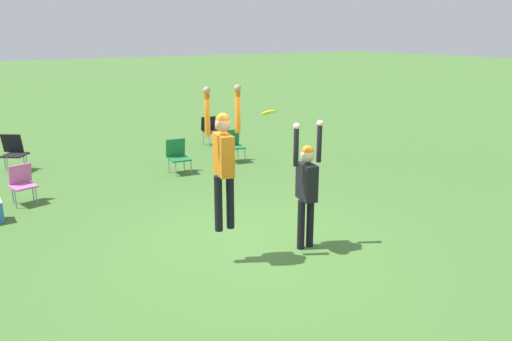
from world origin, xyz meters
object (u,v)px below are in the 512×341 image
Objects in this scene: camping_chair_4 at (22,181)px; camping_chair_2 at (14,150)px; camping_chair_1 at (178,154)px; frisbee at (269,112)px; person_defending at (307,183)px; camping_chair_5 at (210,128)px; person_jumping at (223,156)px; camping_chair_3 at (233,143)px.

camping_chair_2 is at bearing -109.41° from camping_chair_4.
camping_chair_1 is 0.93× the size of camping_chair_2.
frisbee reaches higher than camping_chair_2.
person_defending is 1.34m from frisbee.
person_defending is 9.32× the size of frisbee.
camping_chair_1 is at bearing 53.18° from camping_chair_5.
camping_chair_5 is at bearing -142.96° from camping_chair_2.
camping_chair_1 is (0.82, 5.13, -1.79)m from frisbee.
camping_chair_5 reaches higher than camping_chair_1.
person_defending is at bearing 111.11° from camping_chair_4.
frisbee is 0.28× the size of camping_chair_4.
camping_chair_2 is 1.14× the size of camping_chair_4.
person_jumping is 1.48m from person_defending.
camping_chair_4 is (-3.46, 4.87, -0.64)m from person_defending.
camping_chair_3 is (3.22, 5.16, -1.16)m from person_jumping.
camping_chair_2 is at bearing -12.85° from camping_chair_3.
person_defending is 2.29× the size of camping_chair_2.
camping_chair_2 is (-3.20, 7.70, -0.58)m from person_defending.
person_jumping is 2.37× the size of camping_chair_2.
person_defending reaches higher than camping_chair_5.
frisbee is at bearing 73.86° from camping_chair_5.
camping_chair_5 is at bearing -125.15° from camping_chair_1.
frisbee reaches higher than camping_chair_5.
camping_chair_4 is at bearing 36.89° from person_jumping.
frisbee is (0.67, -0.17, 0.59)m from person_jumping.
camping_chair_3 is at bearing 64.50° from frisbee.
camping_chair_5 is (5.79, 2.75, 0.05)m from camping_chair_4.
person_defending is 5.79m from camping_chair_3.
camping_chair_4 is at bearing 122.72° from camping_chair_2.
person_defending is 2.61× the size of camping_chair_4.
person_jumping reaches higher than frisbee.
person_jumping is 2.71× the size of camping_chair_4.
camping_chair_1 is at bearing 171.63° from camping_chair_4.
frisbee is 8.19m from camping_chair_2.
frisbee is 5.80m from camping_chair_4.
camping_chair_2 is (-3.36, 2.46, 0.05)m from camping_chair_1.
camping_chair_3 is at bearing -165.85° from camping_chair_1.
person_jumping is at bearing 142.00° from camping_chair_2.
camping_chair_3 is at bearing 171.94° from camping_chair_4.
person_defending is 2.47× the size of camping_chair_1.
person_defending reaches higher than camping_chair_1.
camping_chair_1 is at bearing -4.72° from person_jumping.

